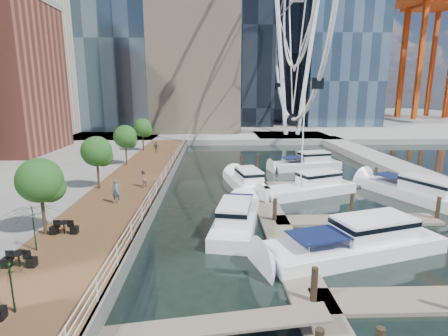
% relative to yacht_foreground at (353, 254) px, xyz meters
% --- Properties ---
extents(ground, '(520.00, 520.00, 0.00)m').
position_rel_yacht_foreground_xyz_m(ground, '(-6.72, -2.78, 0.00)').
color(ground, black).
rests_on(ground, ground).
extents(boardwalk, '(6.00, 60.00, 1.00)m').
position_rel_yacht_foreground_xyz_m(boardwalk, '(-15.72, 12.22, 0.50)').
color(boardwalk, brown).
rests_on(boardwalk, ground).
extents(seawall, '(0.25, 60.00, 1.00)m').
position_rel_yacht_foreground_xyz_m(seawall, '(-12.72, 12.22, 0.50)').
color(seawall, '#595954').
rests_on(seawall, ground).
extents(land_far, '(200.00, 114.00, 1.00)m').
position_rel_yacht_foreground_xyz_m(land_far, '(-6.72, 99.22, 0.50)').
color(land_far, gray).
rests_on(land_far, ground).
extents(breakwater, '(4.00, 60.00, 1.00)m').
position_rel_yacht_foreground_xyz_m(breakwater, '(13.28, 17.22, 0.50)').
color(breakwater, gray).
rests_on(breakwater, ground).
extents(pier, '(14.00, 12.00, 1.00)m').
position_rel_yacht_foreground_xyz_m(pier, '(7.28, 49.22, 0.50)').
color(pier, gray).
rests_on(pier, ground).
extents(railing, '(0.10, 60.00, 1.05)m').
position_rel_yacht_foreground_xyz_m(railing, '(-12.82, 12.22, 1.52)').
color(railing, white).
rests_on(railing, boardwalk).
extents(floating_docks, '(16.00, 34.00, 2.60)m').
position_rel_yacht_foreground_xyz_m(floating_docks, '(1.25, 7.20, 0.49)').
color(floating_docks, '#6D6051').
rests_on(floating_docks, ground).
extents(port_cranes, '(40.00, 52.00, 38.00)m').
position_rel_yacht_foreground_xyz_m(port_cranes, '(60.95, 92.88, 20.00)').
color(port_cranes, '#D84C14').
rests_on(port_cranes, ground).
extents(street_trees, '(2.60, 42.60, 4.60)m').
position_rel_yacht_foreground_xyz_m(street_trees, '(-18.12, 11.22, 4.29)').
color(street_trees, '#3F2B1C').
rests_on(street_trees, ground).
extents(cafe_tables, '(2.50, 13.70, 0.74)m').
position_rel_yacht_foreground_xyz_m(cafe_tables, '(-17.12, -4.78, 1.37)').
color(cafe_tables, black).
rests_on(cafe_tables, ground).
extents(yacht_foreground, '(12.26, 6.48, 2.15)m').
position_rel_yacht_foreground_xyz_m(yacht_foreground, '(0.00, 0.00, 0.00)').
color(yacht_foreground, white).
rests_on(yacht_foreground, ground).
extents(pedestrian_near, '(0.72, 0.53, 1.83)m').
position_rel_yacht_foreground_xyz_m(pedestrian_near, '(-15.48, 7.07, 1.92)').
color(pedestrian_near, '#515B6C').
rests_on(pedestrian_near, boardwalk).
extents(pedestrian_mid, '(0.88, 0.94, 1.54)m').
position_rel_yacht_foreground_xyz_m(pedestrian_mid, '(-14.35, 11.54, 1.77)').
color(pedestrian_mid, '#8D7062').
rests_on(pedestrian_mid, boardwalk).
extents(pedestrian_far, '(0.87, 0.37, 1.48)m').
position_rel_yacht_foreground_xyz_m(pedestrian_far, '(-16.00, 29.51, 1.74)').
color(pedestrian_far, '#2D3238').
rests_on(pedestrian_far, boardwalk).
extents(moored_yachts, '(21.98, 39.55, 11.50)m').
position_rel_yacht_foreground_xyz_m(moored_yachts, '(0.96, 10.57, 0.00)').
color(moored_yachts, white).
rests_on(moored_yachts, ground).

